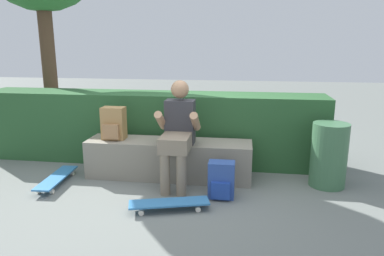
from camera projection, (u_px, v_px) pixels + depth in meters
name	position (u px, v px, depth m)	size (l,w,h in m)	color
ground_plane	(162.00, 189.00, 4.16)	(24.00, 24.00, 0.00)	slate
bench_main	(169.00, 159.00, 4.47)	(2.02, 0.46, 0.47)	gray
person_skater	(178.00, 130.00, 4.14)	(0.49, 0.62, 1.22)	#333338
skateboard_near_person	(169.00, 203.00, 3.62)	(0.82, 0.41, 0.09)	teal
skateboard_beside_bench	(57.00, 178.00, 4.28)	(0.25, 0.81, 0.09)	teal
backpack_on_bench	(114.00, 124.00, 4.46)	(0.28, 0.23, 0.40)	#A37A47
backpack_on_ground	(221.00, 180.00, 3.89)	(0.28, 0.23, 0.40)	#2D4C99
hedge_row	(151.00, 127.00, 5.08)	(4.75, 0.62, 0.96)	#28542C
trash_bin	(329.00, 155.00, 4.17)	(0.41, 0.41, 0.75)	#3D6B47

